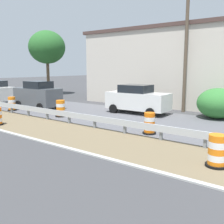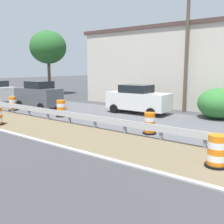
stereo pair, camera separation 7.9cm
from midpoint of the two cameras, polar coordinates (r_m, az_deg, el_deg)
The scene contains 10 objects.
traffic_barrel_nearest at distance 9.58m, azimuth 21.45°, elevation -8.07°, with size 0.74×0.74×1.09m.
traffic_barrel_close at distance 13.38m, azimuth 7.89°, elevation -2.62°, with size 0.68×0.68×1.08m.
traffic_barrel_far at distance 18.21m, azimuth -11.13°, elevation 0.60°, with size 0.73×0.73×1.12m.
traffic_barrel_farther at distance 21.84m, azimuth -20.84°, elevation 1.54°, with size 0.68×0.68×1.06m.
car_trailing_near_lane at distance 19.20m, azimuth 5.38°, elevation 2.78°, with size 2.17×4.61×2.07m.
car_trailing_far_lane at distance 22.12m, azimuth -15.78°, elevation 3.54°, with size 2.06×4.06×2.22m.
roadside_shop_near at distance 25.04m, azimuth 12.29°, elevation 9.49°, with size 6.83×15.22×6.68m.
utility_pole_near at distance 20.34m, azimuth 15.52°, elevation 13.31°, with size 0.24×1.80×9.15m.
bush_roadside at distance 18.49m, azimuth 21.72°, elevation 1.74°, with size 2.66×2.66×1.98m, color #337533.
tree_roadside at distance 33.44m, azimuth -13.89°, elevation 13.35°, with size 4.33×4.33×7.63m.
Camera 1 is at (-8.48, 1.58, 3.29)m, focal length 42.49 mm.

